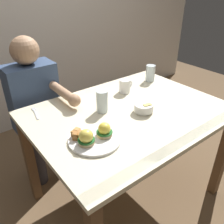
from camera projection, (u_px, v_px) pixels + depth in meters
ground_plane at (126, 193)px, 1.84m from camera, size 6.00×6.00×0.00m
dining_table at (129, 125)px, 1.52m from camera, size 1.20×0.90×0.74m
eggs_benedict_plate at (93, 137)px, 1.18m from camera, size 0.27×0.27×0.09m
fruit_bowl at (144, 108)px, 1.44m from camera, size 0.12×0.12×0.06m
coffee_mug at (125, 86)px, 1.68m from camera, size 0.11×0.08×0.09m
fork at (35, 113)px, 1.44m from camera, size 0.05×0.16×0.00m
water_glass_near at (150, 74)px, 1.86m from camera, size 0.07×0.07×0.13m
water_glass_far at (102, 103)px, 1.43m from camera, size 0.07×0.07×0.14m
diner_person at (37, 105)px, 1.72m from camera, size 0.34×0.54×1.14m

